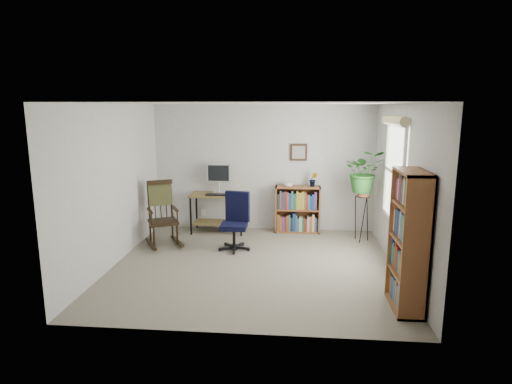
# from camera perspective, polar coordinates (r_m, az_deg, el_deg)

# --- Properties ---
(floor) EXTENTS (4.20, 4.00, 0.00)m
(floor) POSITION_cam_1_polar(r_m,az_deg,el_deg) (6.57, -0.31, -9.71)
(floor) COLOR gray
(floor) RESTS_ON ground
(ceiling) EXTENTS (4.20, 4.00, 0.00)m
(ceiling) POSITION_cam_1_polar(r_m,az_deg,el_deg) (6.13, -0.34, 11.73)
(ceiling) COLOR white
(ceiling) RESTS_ON ground
(wall_back) EXTENTS (4.20, 0.00, 2.40)m
(wall_back) POSITION_cam_1_polar(r_m,az_deg,el_deg) (8.20, 1.00, 3.21)
(wall_back) COLOR silver
(wall_back) RESTS_ON ground
(wall_front) EXTENTS (4.20, 0.00, 2.40)m
(wall_front) POSITION_cam_1_polar(r_m,az_deg,el_deg) (4.30, -2.85, -4.29)
(wall_front) COLOR silver
(wall_front) RESTS_ON ground
(wall_left) EXTENTS (0.00, 4.00, 2.40)m
(wall_left) POSITION_cam_1_polar(r_m,az_deg,el_deg) (6.76, -18.33, 0.89)
(wall_left) COLOR silver
(wall_left) RESTS_ON ground
(wall_right) EXTENTS (0.00, 4.00, 2.40)m
(wall_right) POSITION_cam_1_polar(r_m,az_deg,el_deg) (6.39, 18.76, 0.29)
(wall_right) COLOR silver
(wall_right) RESTS_ON ground
(window) EXTENTS (0.12, 1.20, 1.50)m
(window) POSITION_cam_1_polar(r_m,az_deg,el_deg) (6.64, 17.94, 2.48)
(window) COLOR white
(window) RESTS_ON wall_right
(desk) EXTENTS (1.03, 0.56, 0.74)m
(desk) POSITION_cam_1_polar(r_m,az_deg,el_deg) (8.18, -5.08, -2.80)
(desk) COLOR brown
(desk) RESTS_ON floor
(monitor) EXTENTS (0.46, 0.16, 0.56)m
(monitor) POSITION_cam_1_polar(r_m,az_deg,el_deg) (8.18, -4.99, 1.85)
(monitor) COLOR silver
(monitor) RESTS_ON desk
(keyboard) EXTENTS (0.40, 0.15, 0.02)m
(keyboard) POSITION_cam_1_polar(r_m,az_deg,el_deg) (7.98, -5.28, -0.35)
(keyboard) COLOR black
(keyboard) RESTS_ON desk
(office_chair) EXTENTS (0.63, 0.63, 0.98)m
(office_chair) POSITION_cam_1_polar(r_m,az_deg,el_deg) (7.10, -2.97, -3.94)
(office_chair) COLOR black
(office_chair) RESTS_ON floor
(rocking_chair) EXTENTS (0.97, 1.14, 1.13)m
(rocking_chair) POSITION_cam_1_polar(r_m,az_deg,el_deg) (7.50, -12.32, -2.77)
(rocking_chair) COLOR black
(rocking_chair) RESTS_ON floor
(low_bookshelf) EXTENTS (0.84, 0.28, 0.89)m
(low_bookshelf) POSITION_cam_1_polar(r_m,az_deg,el_deg) (8.15, 5.57, -2.31)
(low_bookshelf) COLOR brown
(low_bookshelf) RESTS_ON floor
(tall_bookshelf) EXTENTS (0.31, 0.72, 1.65)m
(tall_bookshelf) POSITION_cam_1_polar(r_m,az_deg,el_deg) (5.29, 19.66, -6.19)
(tall_bookshelf) COLOR brown
(tall_bookshelf) RESTS_ON floor
(plant_stand) EXTENTS (0.26, 0.26, 0.95)m
(plant_stand) POSITION_cam_1_polar(r_m,az_deg,el_deg) (7.80, 13.96, -2.98)
(plant_stand) COLOR black
(plant_stand) RESTS_ON floor
(spider_plant) EXTENTS (1.69, 1.88, 1.46)m
(spider_plant) POSITION_cam_1_polar(r_m,az_deg,el_deg) (7.61, 14.37, 5.35)
(spider_plant) COLOR #2A6B25
(spider_plant) RESTS_ON plant_stand
(potted_plant_small) EXTENTS (0.13, 0.24, 0.11)m
(potted_plant_small) POSITION_cam_1_polar(r_m,az_deg,el_deg) (8.06, 7.62, 1.12)
(potted_plant_small) COLOR #2A6B25
(potted_plant_small) RESTS_ON low_bookshelf
(framed_picture) EXTENTS (0.32, 0.04, 0.32)m
(framed_picture) POSITION_cam_1_polar(r_m,az_deg,el_deg) (8.12, 5.70, 5.29)
(framed_picture) COLOR black
(framed_picture) RESTS_ON wall_back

